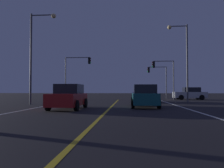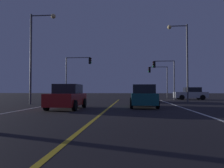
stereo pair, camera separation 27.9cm
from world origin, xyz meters
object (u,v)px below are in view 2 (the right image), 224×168
object	(u,v)px
car_oncoming	(67,97)
car_crossing_side	(191,94)
traffic_light_near_right	(164,71)
street_lamp_left_mid	(37,47)
car_lead_same_lane	(143,96)
street_lamp_right_far	(183,53)
car_ahead_far	(141,94)
traffic_light_far_right	(158,75)
traffic_light_near_left	(78,68)

from	to	relation	value
car_oncoming	car_crossing_side	size ratio (longest dim) A/B	1.00
traffic_light_near_right	street_lamp_left_mid	distance (m)	16.91
car_lead_same_lane	traffic_light_near_right	bearing A→B (deg)	-15.23
street_lamp_left_mid	car_crossing_side	bearing A→B (deg)	33.90
street_lamp_right_far	car_ahead_far	bearing A→B (deg)	-10.31
car_lead_same_lane	street_lamp_right_far	world-z (taller)	street_lamp_right_far
car_ahead_far	traffic_light_near_right	world-z (taller)	traffic_light_near_right
car_oncoming	car_crossing_side	bearing A→B (deg)	141.22
traffic_light_far_right	car_ahead_far	bearing A→B (deg)	73.52
car_crossing_side	traffic_light_near_right	distance (m)	4.94
traffic_light_near_right	street_lamp_right_far	distance (m)	6.65
street_lamp_left_mid	traffic_light_near_right	bearing A→B (deg)	38.98
car_oncoming	street_lamp_right_far	world-z (taller)	street_lamp_right_far
traffic_light_near_right	street_lamp_left_mid	world-z (taller)	street_lamp_left_mid
car_oncoming	street_lamp_left_mid	size ratio (longest dim) A/B	0.52
car_oncoming	traffic_light_far_right	xyz separation A→B (m)	(8.76, 20.47, 3.00)
car_lead_same_lane	traffic_light_near_left	distance (m)	15.88
car_ahead_far	car_crossing_side	world-z (taller)	same
car_crossing_side	street_lamp_right_far	xyz separation A→B (m)	(-2.75, -7.18, 4.40)
traffic_light_near_right	street_lamp_right_far	world-z (taller)	street_lamp_right_far
traffic_light_far_right	street_lamp_left_mid	world-z (taller)	street_lamp_left_mid
car_lead_same_lane	traffic_light_near_right	world-z (taller)	traffic_light_near_right
car_ahead_far	traffic_light_near_right	bearing A→B (deg)	-30.99
car_ahead_far	traffic_light_near_right	size ratio (longest dim) A/B	0.81
traffic_light_far_right	street_lamp_right_far	size ratio (longest dim) A/B	0.62
car_oncoming	car_crossing_side	world-z (taller)	same
car_crossing_side	traffic_light_near_left	size ratio (longest dim) A/B	0.72
car_oncoming	traffic_light_near_right	world-z (taller)	traffic_light_near_right
car_oncoming	traffic_light_near_right	bearing A→B (deg)	149.39
traffic_light_far_right	traffic_light_near_left	bearing A→B (deg)	25.00
car_lead_same_lane	street_lamp_left_mid	size ratio (longest dim) A/B	0.52
traffic_light_near_right	traffic_light_far_right	distance (m)	5.50
car_oncoming	car_ahead_far	world-z (taller)	same
traffic_light_near_left	street_lamp_left_mid	size ratio (longest dim) A/B	0.72
car_ahead_far	street_lamp_left_mid	bearing A→B (deg)	117.03
car_lead_same_lane	street_lamp_right_far	bearing A→B (deg)	-34.66
car_ahead_far	car_oncoming	bearing A→B (deg)	149.62
street_lamp_left_mid	street_lamp_right_far	xyz separation A→B (m)	(14.11, 4.16, -0.05)
car_ahead_far	traffic_light_far_right	world-z (taller)	traffic_light_far_right
car_lead_same_lane	street_lamp_left_mid	distance (m)	10.82
street_lamp_right_far	car_crossing_side	bearing A→B (deg)	-111.00
car_oncoming	car_lead_same_lane	size ratio (longest dim) A/B	1.00
street_lamp_right_far	car_oncoming	bearing A→B (deg)	40.85
traffic_light_near_right	street_lamp_left_mid	xyz separation A→B (m)	(-13.11, -10.61, 1.32)
traffic_light_far_right	street_lamp_left_mid	size ratio (longest dim) A/B	0.62
car_oncoming	traffic_light_near_left	bearing A→B (deg)	-168.56
traffic_light_near_right	street_lamp_left_mid	size ratio (longest dim) A/B	0.64
car_crossing_side	traffic_light_near_right	world-z (taller)	traffic_light_near_right
car_ahead_far	traffic_light_far_right	xyz separation A→B (m)	(3.30, 11.15, 3.00)
traffic_light_far_right	car_oncoming	bearing A→B (deg)	66.83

